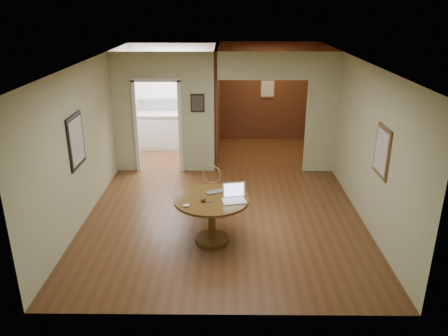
{
  "coord_description": "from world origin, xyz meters",
  "views": [
    {
      "loc": [
        0.07,
        -6.97,
        3.69
      ],
      "look_at": [
        0.01,
        -0.2,
        1.1
      ],
      "focal_mm": 35.0,
      "sensor_mm": 36.0,
      "label": 1
    }
  ],
  "objects_px": {
    "dining_table": "(212,210)",
    "open_laptop": "(234,196)",
    "chair": "(210,188)",
    "closed_laptop": "(217,193)"
  },
  "relations": [
    {
      "from": "dining_table",
      "to": "open_laptop",
      "type": "xyz_separation_m",
      "value": [
        0.36,
        -0.04,
        0.26
      ]
    },
    {
      "from": "dining_table",
      "to": "open_laptop",
      "type": "bearing_deg",
      "value": -5.88
    },
    {
      "from": "chair",
      "to": "dining_table",
      "type": "bearing_deg",
      "value": -75.29
    },
    {
      "from": "chair",
      "to": "open_laptop",
      "type": "relative_size",
      "value": 2.29
    },
    {
      "from": "dining_table",
      "to": "open_laptop",
      "type": "height_order",
      "value": "open_laptop"
    },
    {
      "from": "dining_table",
      "to": "closed_laptop",
      "type": "bearing_deg",
      "value": 66.98
    },
    {
      "from": "dining_table",
      "to": "closed_laptop",
      "type": "xyz_separation_m",
      "value": [
        0.08,
        0.19,
        0.21
      ]
    },
    {
      "from": "closed_laptop",
      "to": "chair",
      "type": "bearing_deg",
      "value": 74.71
    },
    {
      "from": "chair",
      "to": "closed_laptop",
      "type": "xyz_separation_m",
      "value": [
        0.14,
        -0.78,
        0.25
      ]
    },
    {
      "from": "dining_table",
      "to": "closed_laptop",
      "type": "distance_m",
      "value": 0.3
    }
  ]
}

